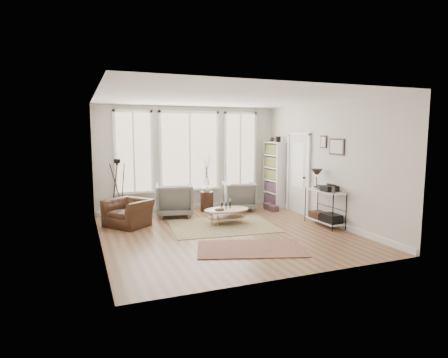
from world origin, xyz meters
name	(u,v)px	position (x,y,z in m)	size (l,w,h in m)	color
room	(226,167)	(0.02, 0.03, 1.43)	(5.50, 5.54, 2.90)	#8A5F3F
bay_window	(190,153)	(0.00, 2.71, 1.61)	(4.14, 0.12, 2.24)	#DAB18C
door	(298,172)	(2.57, 1.15, 1.12)	(0.09, 1.06, 2.22)	silver
bookcase	(274,174)	(2.44, 2.23, 0.96)	(0.31, 0.85, 2.06)	white
low_shelf	(325,204)	(2.38, -0.30, 0.51)	(0.38, 1.08, 1.30)	white
wall_art	(333,145)	(2.58, -0.27, 1.88)	(0.04, 0.88, 0.44)	black
rug_main	(222,226)	(0.13, 0.52, 0.01)	(2.37, 1.78, 0.01)	brown
rug_runner	(251,248)	(0.00, -1.27, 0.01)	(2.00, 1.11, 0.01)	maroon
coffee_table	(226,212)	(0.32, 0.73, 0.27)	(1.12, 0.72, 0.51)	tan
armchair_left	(174,200)	(-0.65, 2.01, 0.43)	(0.91, 0.94, 0.85)	slate
armchair_right	(239,196)	(1.25, 2.09, 0.40)	(0.85, 0.87, 0.80)	slate
side_table	(207,185)	(0.34, 2.26, 0.74)	(0.36, 0.36, 1.53)	#381F13
vase	(207,188)	(0.31, 2.18, 0.67)	(0.24, 0.24, 0.25)	silver
accent_chair	(128,213)	(-1.90, 1.36, 0.31)	(0.84, 0.96, 0.63)	#381F13
tripod_camera	(118,191)	(-2.03, 2.30, 0.70)	(0.53, 0.53, 1.51)	black
book_stack_near	(268,206)	(2.05, 1.88, 0.08)	(0.20, 0.26, 0.17)	brown
book_stack_far	(273,208)	(2.05, 1.55, 0.08)	(0.20, 0.25, 0.16)	brown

